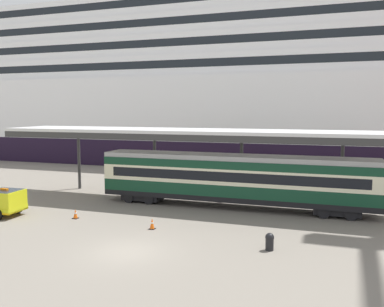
% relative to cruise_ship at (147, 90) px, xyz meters
% --- Properties ---
extents(ground_plane, '(400.00, 400.00, 0.00)m').
position_rel_cruise_ship_xyz_m(ground_plane, '(18.71, -43.14, -10.73)').
color(ground_plane, slate).
extents(cruise_ship, '(147.61, 27.82, 32.08)m').
position_rel_cruise_ship_xyz_m(cruise_ship, '(0.00, 0.00, 0.00)').
color(cruise_ship, black).
rests_on(cruise_ship, ground).
extents(platform_canopy, '(39.43, 5.48, 5.98)m').
position_rel_cruise_ship_xyz_m(platform_canopy, '(21.92, -31.18, -5.01)').
color(platform_canopy, silver).
rests_on(platform_canopy, ground).
extents(train_carriage, '(21.03, 2.81, 4.11)m').
position_rel_cruise_ship_xyz_m(train_carriage, '(21.92, -31.60, -8.43)').
color(train_carriage, black).
rests_on(train_carriage, ground).
extents(traffic_cone_near, '(0.36, 0.36, 0.67)m').
position_rel_cruise_ship_xyz_m(traffic_cone_near, '(12.16, -38.26, -10.40)').
color(traffic_cone_near, black).
rests_on(traffic_cone_near, ground).
extents(traffic_cone_mid, '(0.36, 0.36, 0.72)m').
position_rel_cruise_ship_xyz_m(traffic_cone_mid, '(18.28, -38.89, -10.38)').
color(traffic_cone_mid, black).
rests_on(traffic_cone_mid, ground).
extents(quay_bollard, '(0.48, 0.48, 0.96)m').
position_rel_cruise_ship_xyz_m(quay_bollard, '(25.91, -40.46, -10.21)').
color(quay_bollard, black).
rests_on(quay_bollard, ground).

